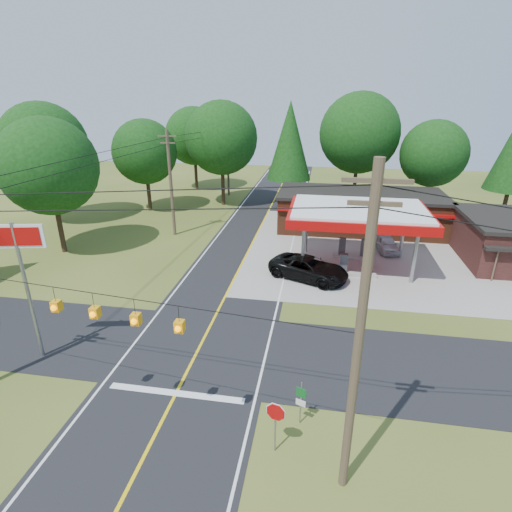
% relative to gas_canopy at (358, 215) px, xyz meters
% --- Properties ---
extents(ground, '(120.00, 120.00, 0.00)m').
position_rel_gas_canopy_xyz_m(ground, '(-9.00, -13.00, -4.27)').
color(ground, '#42551E').
rests_on(ground, ground).
extents(main_highway, '(8.00, 120.00, 0.02)m').
position_rel_gas_canopy_xyz_m(main_highway, '(-9.00, -13.00, -4.26)').
color(main_highway, black).
rests_on(main_highway, ground).
extents(cross_road, '(70.00, 7.00, 0.02)m').
position_rel_gas_canopy_xyz_m(cross_road, '(-9.00, -13.00, -4.25)').
color(cross_road, black).
rests_on(cross_road, ground).
extents(lane_center_yellow, '(0.15, 110.00, 0.00)m').
position_rel_gas_canopy_xyz_m(lane_center_yellow, '(-9.00, -13.00, -4.24)').
color(lane_center_yellow, yellow).
rests_on(lane_center_yellow, main_highway).
extents(gas_canopy, '(10.60, 7.40, 4.88)m').
position_rel_gas_canopy_xyz_m(gas_canopy, '(0.00, 0.00, 0.00)').
color(gas_canopy, gray).
rests_on(gas_canopy, ground).
extents(convenience_store, '(16.40, 7.55, 3.80)m').
position_rel_gas_canopy_xyz_m(convenience_store, '(1.00, 9.98, -2.35)').
color(convenience_store, brown).
rests_on(convenience_store, ground).
extents(utility_pole_near_right, '(1.80, 0.30, 11.50)m').
position_rel_gas_canopy_xyz_m(utility_pole_near_right, '(-1.50, -20.00, 1.69)').
color(utility_pole_near_right, '#473828').
rests_on(utility_pole_near_right, ground).
extents(utility_pole_far_left, '(1.80, 0.30, 10.00)m').
position_rel_gas_canopy_xyz_m(utility_pole_far_left, '(-17.00, 5.00, 0.93)').
color(utility_pole_far_left, '#473828').
rests_on(utility_pole_far_left, ground).
extents(utility_pole_north, '(0.30, 0.30, 9.50)m').
position_rel_gas_canopy_xyz_m(utility_pole_north, '(-15.50, 22.00, 0.48)').
color(utility_pole_north, '#473828').
rests_on(utility_pole_north, ground).
extents(overhead_beacons, '(17.04, 2.04, 1.03)m').
position_rel_gas_canopy_xyz_m(overhead_beacons, '(-10.00, -19.00, 1.95)').
color(overhead_beacons, black).
rests_on(overhead_beacons, ground).
extents(treeline_backdrop, '(70.27, 51.59, 13.30)m').
position_rel_gas_canopy_xyz_m(treeline_backdrop, '(-8.18, 11.01, 3.22)').
color(treeline_backdrop, '#332316').
rests_on(treeline_backdrop, ground).
extents(suv_car, '(7.79, 7.79, 1.65)m').
position_rel_gas_canopy_xyz_m(suv_car, '(-3.49, -3.00, -3.44)').
color(suv_car, black).
rests_on(suv_car, ground).
extents(sedan_car, '(4.49, 4.49, 1.35)m').
position_rel_gas_canopy_xyz_m(sedan_car, '(3.00, 4.00, -3.59)').
color(sedan_car, silver).
rests_on(sedan_car, ground).
extents(big_stop_sign, '(2.72, 0.65, 7.44)m').
position_rel_gas_canopy_xyz_m(big_stop_sign, '(-17.00, -15.01, 1.33)').
color(big_stop_sign, gray).
rests_on(big_stop_sign, ground).
extents(octagonal_stop_sign, '(0.80, 0.25, 2.35)m').
position_rel_gas_canopy_xyz_m(octagonal_stop_sign, '(-4.07, -19.01, -2.52)').
color(octagonal_stop_sign, gray).
rests_on(octagonal_stop_sign, ground).
extents(route_sign_post, '(0.42, 0.18, 2.13)m').
position_rel_gas_canopy_xyz_m(route_sign_post, '(-3.20, -17.45, -3.00)').
color(route_sign_post, gray).
rests_on(route_sign_post, ground).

